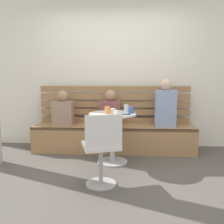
% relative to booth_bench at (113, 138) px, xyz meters
% --- Properties ---
extents(ground, '(8.00, 8.00, 0.00)m').
position_rel_booth_bench_xyz_m(ground, '(0.00, -1.20, -0.22)').
color(ground, '#514C47').
extents(back_wall, '(5.20, 0.10, 2.90)m').
position_rel_booth_bench_xyz_m(back_wall, '(0.00, 0.44, 1.23)').
color(back_wall, white).
rests_on(back_wall, ground).
extents(booth_bench, '(2.70, 0.52, 0.44)m').
position_rel_booth_bench_xyz_m(booth_bench, '(0.00, 0.00, 0.00)').
color(booth_bench, '#A87C51').
rests_on(booth_bench, ground).
extents(booth_backrest, '(2.65, 0.04, 0.66)m').
position_rel_booth_bench_xyz_m(booth_backrest, '(0.00, 0.24, 0.56)').
color(booth_backrest, '#9A7249').
rests_on(booth_backrest, booth_bench).
extents(cafe_table, '(0.68, 0.68, 0.74)m').
position_rel_booth_bench_xyz_m(cafe_table, '(0.02, -0.58, 0.30)').
color(cafe_table, '#ADADB2').
rests_on(cafe_table, ground).
extents(white_chair, '(0.50, 0.50, 0.85)m').
position_rel_booth_bench_xyz_m(white_chair, '(-0.05, -1.39, 0.24)').
color(white_chair, '#ADADB2').
rests_on(white_chair, ground).
extents(person_adult, '(0.34, 0.22, 0.79)m').
position_rel_booth_bench_xyz_m(person_adult, '(0.86, 0.01, 0.57)').
color(person_adult, '#8C9EC6').
rests_on(person_adult, booth_bench).
extents(person_child_left, '(0.34, 0.22, 0.60)m').
position_rel_booth_bench_xyz_m(person_child_left, '(-0.86, -0.01, 0.48)').
color(person_child_left, '#9E7F6B').
rests_on(person_child_left, booth_bench).
extents(person_child_middle, '(0.34, 0.22, 0.61)m').
position_rel_booth_bench_xyz_m(person_child_middle, '(-0.05, 0.03, 0.48)').
color(person_child_middle, brown).
rests_on(person_child_middle, booth_bench).
extents(cup_ceramic_white, '(0.08, 0.08, 0.07)m').
position_rel_booth_bench_xyz_m(cup_ceramic_white, '(0.03, -0.60, 0.55)').
color(cup_ceramic_white, white).
rests_on(cup_ceramic_white, cafe_table).
extents(cup_espresso_small, '(0.06, 0.06, 0.05)m').
position_rel_booth_bench_xyz_m(cup_espresso_small, '(0.09, -0.73, 0.55)').
color(cup_espresso_small, silver).
rests_on(cup_espresso_small, cafe_table).
extents(cup_water_clear, '(0.07, 0.07, 0.11)m').
position_rel_booth_bench_xyz_m(cup_water_clear, '(0.22, -0.44, 0.57)').
color(cup_water_clear, white).
rests_on(cup_water_clear, cafe_table).
extents(cup_mug_blue, '(0.08, 0.08, 0.09)m').
position_rel_booth_bench_xyz_m(cup_mug_blue, '(0.29, -0.58, 0.57)').
color(cup_mug_blue, '#3D5B9E').
rests_on(cup_mug_blue, cafe_table).
extents(cup_tumbler_orange, '(0.07, 0.07, 0.10)m').
position_rel_booth_bench_xyz_m(cup_tumbler_orange, '(-0.05, -0.65, 0.57)').
color(cup_tumbler_orange, orange).
rests_on(cup_tumbler_orange, cafe_table).
extents(plate_small, '(0.17, 0.17, 0.01)m').
position_rel_booth_bench_xyz_m(plate_small, '(0.00, -0.36, 0.52)').
color(plate_small, white).
rests_on(plate_small, cafe_table).
extents(phone_on_table, '(0.16, 0.11, 0.01)m').
position_rel_booth_bench_xyz_m(phone_on_table, '(0.21, -0.74, 0.52)').
color(phone_on_table, black).
rests_on(phone_on_table, cafe_table).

